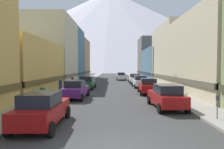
# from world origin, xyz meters

# --- Properties ---
(sidewalk_left) EXTENTS (2.50, 100.00, 0.15)m
(sidewalk_left) POSITION_xyz_m (-6.25, 35.00, 0.07)
(sidewalk_left) COLOR gray
(sidewalk_left) RESTS_ON ground
(sidewalk_right) EXTENTS (2.50, 100.00, 0.15)m
(sidewalk_right) POSITION_xyz_m (6.25, 35.00, 0.07)
(sidewalk_right) COLOR gray
(sidewalk_right) RESTS_ON ground
(storefront_left_1) EXTENTS (8.40, 13.09, 6.05)m
(storefront_left_1) POSITION_xyz_m (-11.55, 15.73, 2.91)
(storefront_left_1) COLOR #D8B259
(storefront_left_1) RESTS_ON ground
(storefront_left_2) EXTENTS (7.63, 11.02, 11.71)m
(storefront_left_2) POSITION_xyz_m (-11.17, 28.32, 5.67)
(storefront_left_2) COLOR beige
(storefront_left_2) RESTS_ON ground
(storefront_left_3) EXTENTS (7.95, 8.37, 11.64)m
(storefront_left_3) POSITION_xyz_m (-11.33, 38.48, 5.64)
(storefront_left_3) COLOR slate
(storefront_left_3) RESTS_ON ground
(storefront_left_4) EXTENTS (10.00, 11.11, 10.71)m
(storefront_left_4) POSITION_xyz_m (-12.35, 48.69, 5.18)
(storefront_left_4) COLOR tan
(storefront_left_4) RESTS_ON ground
(storefront_right_1) EXTENTS (7.44, 12.57, 8.82)m
(storefront_right_1) POSITION_xyz_m (11.07, 14.03, 4.25)
(storefront_right_1) COLOR beige
(storefront_right_1) RESTS_ON ground
(storefront_right_2) EXTENTS (6.70, 12.20, 9.95)m
(storefront_right_2) POSITION_xyz_m (10.70, 26.42, 4.81)
(storefront_right_2) COLOR beige
(storefront_right_2) RESTS_ON ground
(storefront_right_3) EXTENTS (8.87, 13.90, 7.40)m
(storefront_right_3) POSITION_xyz_m (11.78, 39.92, 3.56)
(storefront_right_3) COLOR slate
(storefront_right_3) RESTS_ON ground
(storefront_right_4) EXTENTS (6.73, 9.17, 11.58)m
(storefront_right_4) POSITION_xyz_m (10.72, 51.51, 5.61)
(storefront_right_4) COLOR #66605B
(storefront_right_4) RESTS_ON ground
(car_left_0) EXTENTS (2.11, 4.42, 1.78)m
(car_left_0) POSITION_xyz_m (-3.80, 3.26, 0.90)
(car_left_0) COLOR #9E1111
(car_left_0) RESTS_ON ground
(car_left_1) EXTENTS (2.24, 4.48, 1.78)m
(car_left_1) POSITION_xyz_m (-3.80, 12.18, 0.90)
(car_left_1) COLOR #591E72
(car_left_1) RESTS_ON ground
(car_left_2) EXTENTS (2.16, 4.44, 1.78)m
(car_left_2) POSITION_xyz_m (-3.80, 20.31, 0.90)
(car_left_2) COLOR #265933
(car_left_2) RESTS_ON ground
(car_right_0) EXTENTS (2.20, 4.46, 1.78)m
(car_right_0) POSITION_xyz_m (3.80, 7.71, 0.90)
(car_right_0) COLOR #9E1111
(car_right_0) RESTS_ON ground
(car_right_1) EXTENTS (2.25, 4.48, 1.78)m
(car_right_1) POSITION_xyz_m (3.80, 15.53, 0.90)
(car_right_1) COLOR #9E1111
(car_right_1) RESTS_ON ground
(car_right_2) EXTENTS (2.13, 4.43, 1.78)m
(car_right_2) POSITION_xyz_m (3.80, 22.46, 0.90)
(car_right_2) COLOR silver
(car_right_2) RESTS_ON ground
(car_right_3) EXTENTS (2.09, 4.42, 1.78)m
(car_right_3) POSITION_xyz_m (3.80, 29.35, 0.90)
(car_right_3) COLOR silver
(car_right_3) RESTS_ON ground
(car_driving_0) EXTENTS (2.06, 4.40, 1.78)m
(car_driving_0) POSITION_xyz_m (1.60, 38.78, 0.90)
(car_driving_0) COLOR silver
(car_driving_0) RESTS_ON ground
(parking_meter_near) EXTENTS (0.14, 0.10, 1.33)m
(parking_meter_near) POSITION_xyz_m (5.75, 4.24, 1.01)
(parking_meter_near) COLOR #595960
(parking_meter_near) RESTS_ON sidewalk_right
(potted_plant_0) EXTENTS (0.64, 0.64, 0.94)m
(potted_plant_0) POSITION_xyz_m (-7.00, 12.04, 0.64)
(potted_plant_0) COLOR brown
(potted_plant_0) RESTS_ON sidewalk_left
(potted_plant_1) EXTENTS (0.49, 0.49, 0.82)m
(potted_plant_1) POSITION_xyz_m (7.00, 14.14, 0.60)
(potted_plant_1) COLOR brown
(potted_plant_1) RESTS_ON sidewalk_right
(pedestrian_0) EXTENTS (0.36, 0.36, 1.63)m
(pedestrian_0) POSITION_xyz_m (-6.25, 15.69, 0.90)
(pedestrian_0) COLOR navy
(pedestrian_0) RESTS_ON sidewalk_left
(pedestrian_1) EXTENTS (0.36, 0.36, 1.59)m
(pedestrian_1) POSITION_xyz_m (-6.25, 22.29, 0.88)
(pedestrian_1) COLOR maroon
(pedestrian_1) RESTS_ON sidewalk_left
(streetlamp_right) EXTENTS (0.36, 0.36, 5.86)m
(streetlamp_right) POSITION_xyz_m (5.35, 20.43, 3.99)
(streetlamp_right) COLOR black
(streetlamp_right) RESTS_ON sidewalk_right
(mountain_backdrop) EXTENTS (351.86, 351.86, 104.88)m
(mountain_backdrop) POSITION_xyz_m (-4.86, 260.00, 52.44)
(mountain_backdrop) COLOR silver
(mountain_backdrop) RESTS_ON ground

